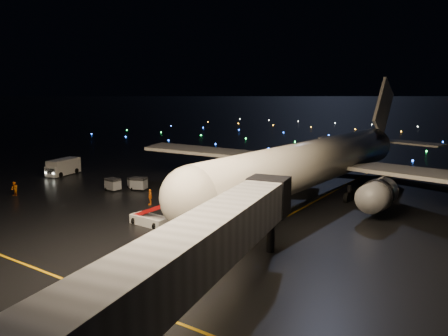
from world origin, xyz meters
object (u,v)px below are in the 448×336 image
at_px(pushback_tug, 159,268).
at_px(belt_loader, 149,211).
at_px(crew_b, 14,189).
at_px(baggage_cart_2, 113,184).
at_px(crew_c, 150,197).
at_px(service_truck, 64,167).
at_px(airliner, 327,135).
at_px(baggage_cart_1, 139,184).
at_px(baggage_cart_0, 134,183).

distance_m(pushback_tug, belt_loader, 14.08).
distance_m(crew_b, baggage_cart_2, 12.50).
distance_m(belt_loader, crew_c, 8.14).
bearing_deg(pushback_tug, crew_b, -170.16).
relative_size(service_truck, crew_c, 3.68).
xyz_separation_m(airliner, service_truck, (-40.66, -10.75, -6.58)).
distance_m(crew_c, baggage_cart_1, 8.44).
xyz_separation_m(service_truck, baggage_cart_1, (18.22, -1.16, -0.44)).
bearing_deg(service_truck, baggage_cart_0, -16.05).
xyz_separation_m(pushback_tug, crew_b, (-33.57, 8.92, -0.14)).
height_order(crew_b, crew_c, crew_c).
xyz_separation_m(pushback_tug, crew_c, (-15.75, 15.64, -0.13)).
distance_m(belt_loader, crew_b, 23.41).
relative_size(baggage_cart_1, baggage_cart_2, 1.03).
distance_m(airliner, belt_loader, 25.69).
relative_size(airliner, baggage_cart_0, 31.54).
xyz_separation_m(crew_b, crew_c, (17.83, 6.72, 0.01)).
relative_size(pushback_tug, service_truck, 0.65).
bearing_deg(service_truck, belt_loader, -34.32).
xyz_separation_m(service_truck, baggage_cart_0, (17.08, -0.94, -0.57)).
height_order(belt_loader, baggage_cart_2, belt_loader).
height_order(airliner, baggage_cart_0, airliner).
relative_size(baggage_cart_0, baggage_cart_1, 0.85).
xyz_separation_m(crew_c, baggage_cart_0, (-7.99, 5.15, -0.22)).
height_order(airliner, pushback_tug, airliner).
height_order(belt_loader, service_truck, belt_loader).
bearing_deg(crew_c, baggage_cart_0, -157.53).
height_order(pushback_tug, baggage_cart_0, pushback_tug).
bearing_deg(crew_c, baggage_cart_2, -140.41).
height_order(crew_c, baggage_cart_1, crew_c).
xyz_separation_m(airliner, baggage_cart_1, (-22.44, -11.90, -7.02)).
distance_m(crew_c, baggage_cart_2, 9.98).
xyz_separation_m(belt_loader, crew_c, (-5.56, 5.92, -0.55)).
relative_size(airliner, crew_c, 28.64).
bearing_deg(baggage_cart_2, service_truck, 172.95).
bearing_deg(belt_loader, baggage_cart_0, 143.05).
distance_m(airliner, baggage_cart_1, 26.35).
relative_size(service_truck, baggage_cart_2, 3.58).
height_order(pushback_tug, belt_loader, belt_loader).
height_order(crew_c, baggage_cart_2, crew_c).
distance_m(crew_b, baggage_cart_0, 15.42).
xyz_separation_m(crew_b, baggage_cart_2, (8.22, 9.42, -0.11)).
xyz_separation_m(service_truck, crew_b, (7.24, -12.81, -0.36)).
relative_size(crew_c, baggage_cart_0, 1.10).
bearing_deg(service_truck, baggage_cart_2, -25.26).
xyz_separation_m(airliner, baggage_cart_2, (-25.20, -14.14, -7.05)).
xyz_separation_m(belt_loader, baggage_cart_2, (-15.17, 8.63, -0.67)).
bearing_deg(crew_c, service_truck, -138.36).
bearing_deg(service_truck, baggage_cart_1, -16.53).
relative_size(crew_c, baggage_cart_1, 0.94).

